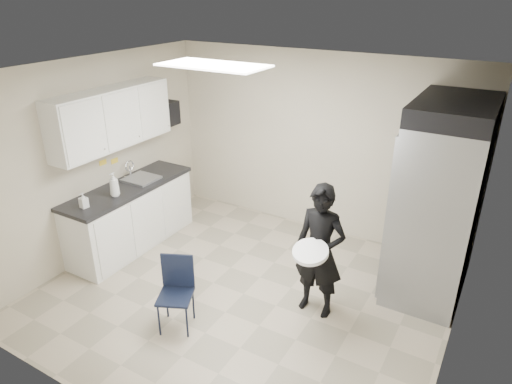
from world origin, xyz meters
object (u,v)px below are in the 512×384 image
Objects in this scene: lower_counter at (131,217)px; commercial_fridge at (438,209)px; folding_chair at (175,297)px; man_tuxedo at (320,251)px.

lower_counter is 3.98m from commercial_fridge.
folding_chair is 1.60m from man_tuxedo.
lower_counter is 2.42× the size of folding_chair.
folding_chair is at bearing -32.58° from lower_counter.
commercial_fridge reaches higher than folding_chair.
lower_counter is 1.94m from folding_chair.
lower_counter is at bearing 122.81° from folding_chair.
commercial_fridge reaches higher than lower_counter.
folding_chair is at bearing -135.38° from commercial_fridge.
lower_counter is at bearing -179.76° from man_tuxedo.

